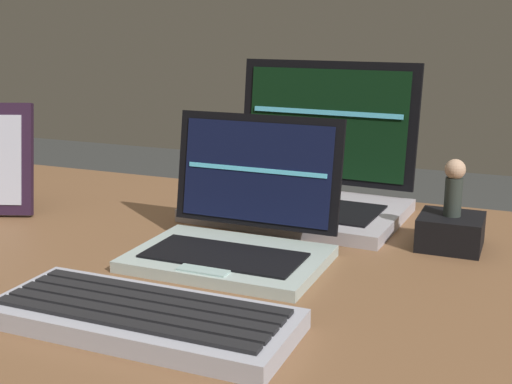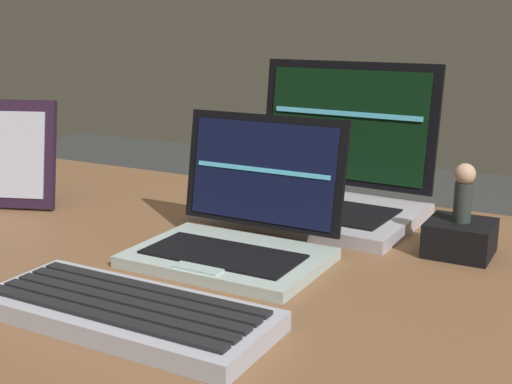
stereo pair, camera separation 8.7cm
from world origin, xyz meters
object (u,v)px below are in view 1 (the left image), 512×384
(laptop_front, at_px, (237,231))
(laptop_rear, at_px, (307,183))
(external_keyboard, at_px, (142,317))
(figurine, at_px, (454,185))
(figurine_stand, at_px, (451,232))

(laptop_front, bearing_deg, laptop_rear, 86.97)
(external_keyboard, bearing_deg, laptop_front, 89.22)
(laptop_front, distance_m, external_keyboard, 0.24)
(laptop_front, distance_m, figurine, 0.31)
(laptop_front, xyz_separation_m, external_keyboard, (-0.00, -0.24, -0.03))
(figurine, bearing_deg, figurine_stand, 0.00)
(figurine_stand, bearing_deg, laptop_rear, 157.28)
(laptop_rear, distance_m, figurine, 0.27)
(laptop_front, height_order, figurine_stand, laptop_front)
(laptop_rear, distance_m, external_keyboard, 0.49)
(laptop_front, xyz_separation_m, figurine_stand, (0.26, 0.15, -0.01))
(external_keyboard, xyz_separation_m, figurine, (0.27, 0.39, 0.08))
(laptop_rear, xyz_separation_m, figurine_stand, (0.25, -0.10, -0.03))
(laptop_front, relative_size, figurine_stand, 2.88)
(laptop_front, height_order, figurine, laptop_front)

